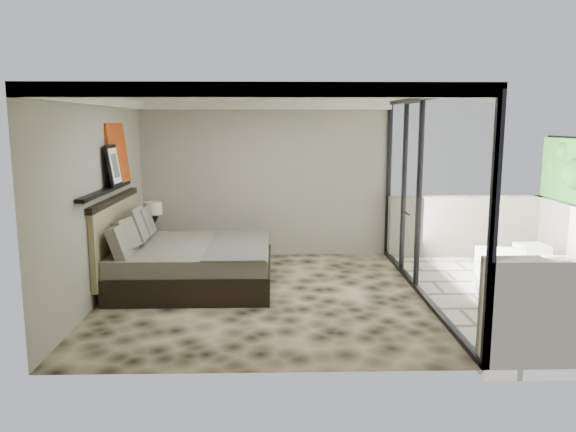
{
  "coord_description": "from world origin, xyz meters",
  "views": [
    {
      "loc": [
        0.15,
        -7.7,
        2.44
      ],
      "look_at": [
        0.36,
        0.4,
        1.08
      ],
      "focal_mm": 35.0,
      "sensor_mm": 36.0,
      "label": 1
    }
  ],
  "objects_px": {
    "table_lamp": "(153,214)",
    "ottoman": "(531,258)",
    "lounger": "(505,284)",
    "bed": "(187,261)",
    "nightstand": "(154,250)"
  },
  "relations": [
    {
      "from": "nightstand",
      "to": "ottoman",
      "type": "height_order",
      "value": "nightstand"
    },
    {
      "from": "nightstand",
      "to": "lounger",
      "type": "bearing_deg",
      "value": -34.14
    },
    {
      "from": "ottoman",
      "to": "lounger",
      "type": "height_order",
      "value": "lounger"
    },
    {
      "from": "table_lamp",
      "to": "ottoman",
      "type": "height_order",
      "value": "table_lamp"
    },
    {
      "from": "table_lamp",
      "to": "ottoman",
      "type": "relative_size",
      "value": 1.25
    },
    {
      "from": "bed",
      "to": "lounger",
      "type": "xyz_separation_m",
      "value": [
        4.57,
        -0.64,
        -0.2
      ]
    },
    {
      "from": "ottoman",
      "to": "nightstand",
      "type": "bearing_deg",
      "value": 173.41
    },
    {
      "from": "bed",
      "to": "nightstand",
      "type": "bearing_deg",
      "value": 120.22
    },
    {
      "from": "nightstand",
      "to": "table_lamp",
      "type": "distance_m",
      "value": 0.66
    },
    {
      "from": "bed",
      "to": "table_lamp",
      "type": "height_order",
      "value": "bed"
    },
    {
      "from": "nightstand",
      "to": "lounger",
      "type": "xyz_separation_m",
      "value": [
        5.37,
        -2.01,
        -0.06
      ]
    },
    {
      "from": "nightstand",
      "to": "table_lamp",
      "type": "height_order",
      "value": "table_lamp"
    },
    {
      "from": "ottoman",
      "to": "lounger",
      "type": "xyz_separation_m",
      "value": [
        -0.97,
        -1.28,
        -0.05
      ]
    },
    {
      "from": "table_lamp",
      "to": "ottoman",
      "type": "distance_m",
      "value": 6.38
    },
    {
      "from": "table_lamp",
      "to": "lounger",
      "type": "relative_size",
      "value": 0.36
    }
  ]
}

